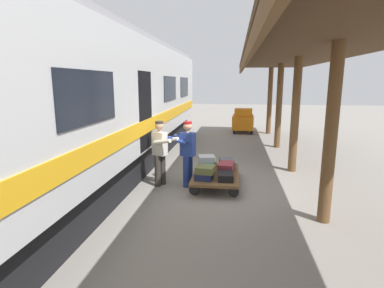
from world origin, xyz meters
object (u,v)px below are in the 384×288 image
suitcase_navy_fabric (204,176)px  suitcase_gray_aluminum (206,158)px  suitcase_burgundy_valise (226,168)px  porter_in_overalls (187,151)px  luggage_cart (216,174)px  suitcase_black_hardshell (225,176)px  train_car (90,106)px  baggage_tug (243,121)px  suitcase_teal_softside (206,167)px  suitcase_olive_duffel (205,169)px  porter_by_door (160,151)px  suitcase_slate_roller (227,163)px  suitcase_yellow_case (208,163)px

suitcase_navy_fabric → suitcase_gray_aluminum: 0.66m
suitcase_burgundy_valise → porter_in_overalls: size_ratio=0.34×
luggage_cart → suitcase_black_hardshell: 0.64m
train_car → suitcase_burgundy_valise: size_ratio=30.42×
suitcase_gray_aluminum → suitcase_navy_fabric: bearing=89.7°
train_car → baggage_tug: size_ratio=10.13×
suitcase_navy_fabric → suitcase_teal_softside: (0.00, -0.57, 0.06)m
suitcase_olive_duffel → porter_by_door: porter_by_door is taller
train_car → suitcase_teal_softside: bearing=-177.5°
suitcase_olive_duffel → suitcase_teal_softside: bearing=-86.6°
suitcase_olive_duffel → suitcase_slate_roller: bearing=-112.5°
suitcase_gray_aluminum → porter_in_overalls: bearing=21.2°
suitcase_slate_roller → suitcase_teal_softside: bearing=47.3°
suitcase_teal_softside → suitcase_gray_aluminum: bearing=-97.2°
suitcase_olive_duffel → baggage_tug: baggage_tug is taller
train_car → suitcase_gray_aluminum: 3.35m
luggage_cart → suitcase_gray_aluminum: (0.26, -0.02, 0.42)m
suitcase_teal_softside → suitcase_gray_aluminum: (-0.00, -0.02, 0.22)m
suitcase_gray_aluminum → suitcase_olive_duffel: 0.64m
suitcase_burgundy_valise → suitcase_olive_duffel: (0.49, 0.61, 0.12)m
suitcase_yellow_case → suitcase_burgundy_valise: suitcase_burgundy_valise is taller
suitcase_gray_aluminum → baggage_tug: baggage_tug is taller
suitcase_yellow_case → porter_by_door: size_ratio=0.28×
luggage_cart → suitcase_black_hardshell: suitcase_black_hardshell is taller
porter_in_overalls → suitcase_slate_roller: bearing=-143.9°
suitcase_burgundy_valise → suitcase_gray_aluminum: suitcase_gray_aluminum is taller
train_car → porter_in_overalls: (-2.58, 0.03, -1.14)m
suitcase_black_hardshell → porter_by_door: size_ratio=0.31×
suitcase_black_hardshell → baggage_tug: bearing=-93.8°
suitcase_slate_roller → suitcase_teal_softside: suitcase_teal_softside is taller
suitcase_yellow_case → suitcase_olive_duffel: bearing=91.8°
suitcase_teal_softside → baggage_tug: bearing=-97.4°
suitcase_teal_softside → baggage_tug: baggage_tug is taller
porter_in_overalls → suitcase_olive_duffel: bearing=139.6°
suitcase_yellow_case → porter_by_door: porter_by_door is taller
suitcase_slate_roller → suitcase_olive_duffel: size_ratio=1.36×
suitcase_burgundy_valise → suitcase_gray_aluminum: 0.57m
suitcase_yellow_case → suitcase_slate_roller: bearing=180.0°
suitcase_gray_aluminum → suitcase_burgundy_valise: bearing=177.6°
train_car → luggage_cart: bearing=-177.7°
suitcase_yellow_case → suitcase_teal_softside: suitcase_teal_softside is taller
suitcase_navy_fabric → suitcase_burgundy_valise: suitcase_burgundy_valise is taller
suitcase_yellow_case → suitcase_burgundy_valise: (-0.52, 0.57, 0.03)m
suitcase_slate_roller → porter_by_door: (1.70, 0.80, 0.48)m
suitcase_yellow_case → baggage_tug: (-1.16, -8.29, 0.19)m
train_car → suitcase_burgundy_valise: (-3.59, -0.13, -1.59)m
suitcase_burgundy_valise → porter_by_door: bearing=7.7°
suitcase_slate_roller → porter_by_door: bearing=25.2°
suitcase_teal_softside → suitcase_burgundy_valise: 0.53m
porter_by_door → baggage_tug: bearing=-104.4°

